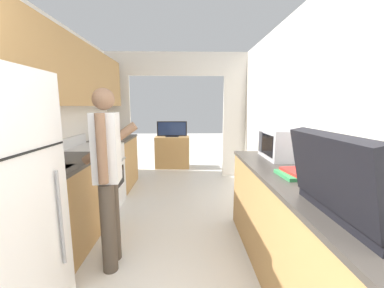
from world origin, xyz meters
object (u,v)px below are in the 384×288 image
at_px(suitcase, 355,192).
at_px(book_stack, 296,174).
at_px(tv_cabinet, 172,152).
at_px(television, 172,129).
at_px(person, 108,175).
at_px(range_oven, 96,178).
at_px(microwave, 282,144).

height_order(suitcase, book_stack, suitcase).
bearing_deg(tv_cabinet, television, -90.00).
bearing_deg(tv_cabinet, person, -95.81).
distance_m(range_oven, book_stack, 2.63).
relative_size(person, tv_cabinet, 2.01).
distance_m(suitcase, microwave, 1.35).
bearing_deg(range_oven, book_stack, -34.05).
bearing_deg(book_stack, person, 171.55).
relative_size(suitcase, book_stack, 2.36).
relative_size(range_oven, tv_cabinet, 1.31).
bearing_deg(person, range_oven, 20.40).
bearing_deg(microwave, book_stack, -102.13).
height_order(person, tv_cabinet, person).
height_order(range_oven, person, person).
distance_m(person, suitcase, 1.79).
bearing_deg(television, microwave, -66.22).
height_order(tv_cabinet, television, television).
xyz_separation_m(person, microwave, (1.70, 0.41, 0.20)).
distance_m(microwave, book_stack, 0.67).
distance_m(book_stack, tv_cabinet, 3.97).
xyz_separation_m(range_oven, person, (0.58, -1.22, 0.40)).
xyz_separation_m(person, tv_cabinet, (0.36, 3.51, -0.49)).
height_order(range_oven, book_stack, range_oven).
xyz_separation_m(person, book_stack, (1.56, -0.23, 0.07)).
bearing_deg(suitcase, television, 104.94).
height_order(range_oven, tv_cabinet, range_oven).
bearing_deg(book_stack, tv_cabinet, 107.88).
distance_m(range_oven, suitcase, 3.06).
bearing_deg(television, tv_cabinet, 90.00).
bearing_deg(tv_cabinet, range_oven, -112.28).
bearing_deg(television, person, -95.88).
bearing_deg(book_stack, microwave, 77.87).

